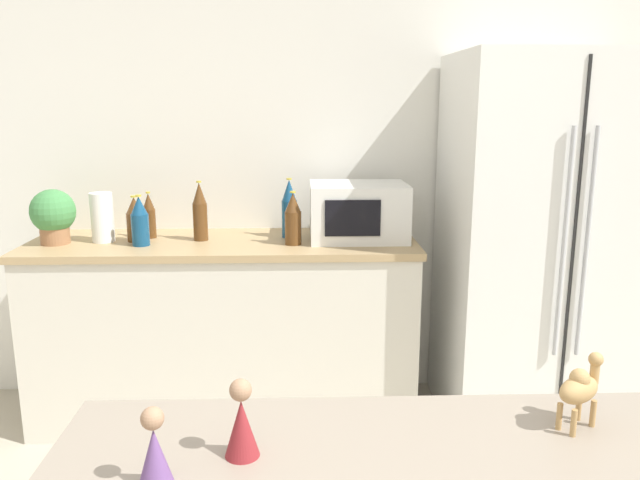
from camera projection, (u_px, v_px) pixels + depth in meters
name	position (u px, v px, depth m)	size (l,w,h in m)	color
wall_back	(324.00, 165.00, 3.37)	(8.00, 0.06, 2.55)	white
back_counter	(226.00, 328.00, 3.21)	(1.92, 0.63, 0.93)	silver
refrigerator	(540.00, 245.00, 3.08)	(0.90, 0.77, 1.84)	white
potted_plant	(53.00, 215.00, 3.01)	(0.21, 0.21, 0.27)	#9E6B47
paper_towel_roll	(102.00, 217.00, 3.06)	(0.11, 0.11, 0.24)	white
microwave	(358.00, 211.00, 3.12)	(0.48, 0.37, 0.28)	white
back_bottle_0	(289.00, 209.00, 3.16)	(0.08, 0.08, 0.30)	navy
back_bottle_1	(135.00, 220.00, 3.07)	(0.08, 0.08, 0.23)	brown
back_bottle_2	(140.00, 222.00, 2.98)	(0.08, 0.08, 0.25)	navy
back_bottle_3	(200.00, 212.00, 3.09)	(0.07, 0.07, 0.30)	brown
back_bottle_4	(293.00, 219.00, 3.00)	(0.08, 0.08, 0.26)	brown
back_bottle_5	(149.00, 216.00, 3.15)	(0.06, 0.06, 0.24)	brown
camel_figurine	(580.00, 387.00, 1.26)	(0.12, 0.10, 0.15)	tan
wise_man_figurine_blue	(155.00, 453.00, 1.07)	(0.06, 0.06, 0.15)	#6B4784
wise_man_figurine_crimson	(242.00, 423.00, 1.17)	(0.07, 0.07, 0.16)	maroon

